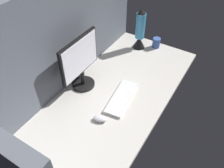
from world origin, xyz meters
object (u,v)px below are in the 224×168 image
(keyboard, at_px, (122,98))
(lava_lamp, at_px, (140,32))
(mug_ceramic_blue, at_px, (156,43))
(mouse, at_px, (100,119))
(monitor, at_px, (80,61))

(keyboard, height_order, lava_lamp, lava_lamp)
(lava_lamp, bearing_deg, keyboard, -163.39)
(mug_ceramic_blue, xyz_separation_m, lava_lamp, (-0.09, 0.14, 0.11))
(mouse, distance_m, lava_lamp, 0.96)
(monitor, height_order, lava_lamp, monitor)
(mouse, bearing_deg, monitor, 34.67)
(mug_ceramic_blue, bearing_deg, lava_lamp, 122.71)
(keyboard, xyz_separation_m, mug_ceramic_blue, (0.77, 0.06, 0.04))
(mouse, bearing_deg, lava_lamp, -9.14)
(monitor, distance_m, lava_lamp, 0.72)
(monitor, bearing_deg, lava_lamp, -11.08)
(monitor, xyz_separation_m, mouse, (-0.23, -0.32, -0.22))
(keyboard, bearing_deg, mouse, 167.57)
(lava_lamp, bearing_deg, monitor, 168.92)
(lava_lamp, bearing_deg, mouse, -169.04)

